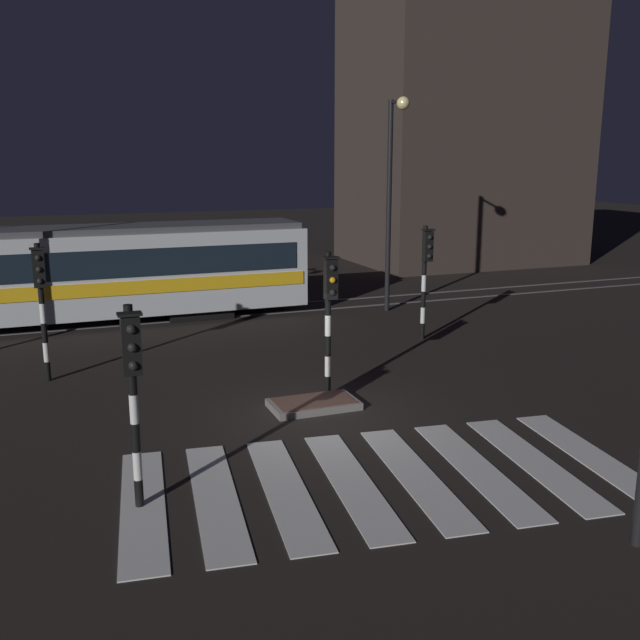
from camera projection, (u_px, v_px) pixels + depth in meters
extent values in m
plane|color=black|center=(318.00, 418.00, 15.47)|extent=(120.00, 120.00, 0.00)
cube|color=#59595E|center=(211.00, 318.00, 24.94)|extent=(80.00, 0.12, 0.03)
cube|color=#59595E|center=(202.00, 310.00, 26.24)|extent=(80.00, 0.12, 0.03)
cube|color=silver|center=(143.00, 505.00, 11.56)|extent=(1.22, 4.31, 0.02)
cube|color=silver|center=(216.00, 497.00, 11.84)|extent=(1.22, 4.31, 0.02)
cube|color=silver|center=(285.00, 490.00, 12.11)|extent=(1.22, 4.31, 0.02)
cube|color=silver|center=(352.00, 482.00, 12.39)|extent=(1.22, 4.31, 0.02)
cube|color=silver|center=(415.00, 475.00, 12.66)|extent=(1.22, 4.31, 0.02)
cube|color=silver|center=(476.00, 468.00, 12.94)|extent=(1.22, 4.31, 0.02)
cube|color=silver|center=(534.00, 462.00, 13.21)|extent=(1.22, 4.31, 0.02)
cube|color=silver|center=(590.00, 456.00, 13.49)|extent=(1.22, 4.31, 0.02)
cube|color=slate|center=(314.00, 404.00, 16.07)|extent=(1.94, 1.10, 0.16)
cube|color=brown|center=(314.00, 401.00, 16.05)|extent=(1.75, 0.99, 0.02)
cylinder|color=black|center=(422.00, 331.00, 22.12)|extent=(0.14, 0.14, 0.50)
cylinder|color=white|center=(423.00, 315.00, 22.01)|extent=(0.14, 0.14, 0.50)
cylinder|color=black|center=(423.00, 299.00, 21.90)|extent=(0.14, 0.14, 0.50)
cylinder|color=white|center=(424.00, 283.00, 21.79)|extent=(0.14, 0.14, 0.50)
cylinder|color=black|center=(424.00, 267.00, 21.68)|extent=(0.14, 0.14, 0.50)
cylinder|color=white|center=(425.00, 251.00, 21.57)|extent=(0.14, 0.14, 0.50)
cylinder|color=black|center=(425.00, 234.00, 21.46)|extent=(0.14, 0.14, 0.50)
cube|color=black|center=(428.00, 246.00, 21.38)|extent=(0.28, 0.20, 0.90)
sphere|color=black|center=(430.00, 237.00, 21.22)|extent=(0.14, 0.14, 0.14)
sphere|color=black|center=(430.00, 247.00, 21.28)|extent=(0.14, 0.14, 0.14)
sphere|color=black|center=(429.00, 256.00, 21.34)|extent=(0.14, 0.14, 0.14)
cube|color=black|center=(428.00, 230.00, 21.27)|extent=(0.36, 0.24, 0.04)
cylinder|color=black|center=(48.00, 371.00, 17.99)|extent=(0.14, 0.14, 0.49)
cylinder|color=white|center=(46.00, 352.00, 17.88)|extent=(0.14, 0.14, 0.49)
cylinder|color=black|center=(44.00, 333.00, 17.77)|extent=(0.14, 0.14, 0.49)
cylinder|color=white|center=(43.00, 313.00, 17.66)|extent=(0.14, 0.14, 0.49)
cylinder|color=black|center=(41.00, 294.00, 17.55)|extent=(0.14, 0.14, 0.49)
cylinder|color=white|center=(39.00, 274.00, 17.44)|extent=(0.14, 0.14, 0.49)
cylinder|color=black|center=(38.00, 253.00, 17.33)|extent=(0.14, 0.14, 0.49)
cube|color=black|center=(39.00, 269.00, 17.26)|extent=(0.28, 0.20, 0.90)
sphere|color=black|center=(38.00, 258.00, 17.09)|extent=(0.14, 0.14, 0.14)
sphere|color=black|center=(39.00, 270.00, 17.16)|extent=(0.14, 0.14, 0.14)
sphere|color=black|center=(40.00, 281.00, 17.22)|extent=(0.14, 0.14, 0.14)
cube|color=black|center=(37.00, 249.00, 17.15)|extent=(0.36, 0.24, 0.04)
cylinder|color=black|center=(328.00, 386.00, 16.84)|extent=(0.14, 0.14, 0.49)
cylinder|color=white|center=(328.00, 366.00, 16.73)|extent=(0.14, 0.14, 0.49)
cylinder|color=black|center=(328.00, 346.00, 16.62)|extent=(0.14, 0.14, 0.49)
cylinder|color=white|center=(328.00, 325.00, 16.51)|extent=(0.14, 0.14, 0.49)
cylinder|color=black|center=(328.00, 305.00, 16.41)|extent=(0.14, 0.14, 0.49)
cylinder|color=white|center=(328.00, 284.00, 16.30)|extent=(0.14, 0.14, 0.49)
cylinder|color=black|center=(328.00, 263.00, 16.19)|extent=(0.14, 0.14, 0.49)
cube|color=black|center=(331.00, 279.00, 16.12)|extent=(0.28, 0.20, 0.90)
sphere|color=black|center=(333.00, 268.00, 15.95)|extent=(0.14, 0.14, 0.14)
sphere|color=orange|center=(333.00, 280.00, 16.02)|extent=(0.14, 0.14, 0.14)
sphere|color=black|center=(333.00, 292.00, 16.08)|extent=(0.14, 0.14, 0.14)
cube|color=black|center=(331.00, 258.00, 16.01)|extent=(0.36, 0.24, 0.04)
cylinder|color=black|center=(139.00, 493.00, 11.50)|extent=(0.14, 0.14, 0.47)
cylinder|color=white|center=(137.00, 465.00, 11.39)|extent=(0.14, 0.14, 0.47)
cylinder|color=black|center=(136.00, 437.00, 11.29)|extent=(0.14, 0.14, 0.47)
cylinder|color=white|center=(134.00, 409.00, 11.18)|extent=(0.14, 0.14, 0.47)
cylinder|color=black|center=(132.00, 380.00, 11.08)|extent=(0.14, 0.14, 0.47)
cylinder|color=white|center=(130.00, 350.00, 10.97)|extent=(0.14, 0.14, 0.47)
cylinder|color=black|center=(129.00, 320.00, 10.87)|extent=(0.14, 0.14, 0.47)
cube|color=black|center=(131.00, 346.00, 10.79)|extent=(0.28, 0.20, 0.90)
sphere|color=black|center=(131.00, 329.00, 10.63)|extent=(0.14, 0.14, 0.14)
sphere|color=black|center=(132.00, 348.00, 10.69)|extent=(0.14, 0.14, 0.14)
sphere|color=black|center=(133.00, 366.00, 10.75)|extent=(0.14, 0.14, 0.14)
cube|color=black|center=(129.00, 314.00, 10.68)|extent=(0.36, 0.24, 0.04)
cylinder|color=black|center=(389.00, 208.00, 25.44)|extent=(0.18, 0.18, 7.40)
cylinder|color=black|center=(397.00, 102.00, 24.23)|extent=(0.10, 0.90, 0.10)
sphere|color=#F9E08C|center=(403.00, 103.00, 23.84)|extent=(0.44, 0.44, 0.44)
cube|color=silver|center=(57.00, 275.00, 23.51)|extent=(16.52, 2.50, 2.70)
cube|color=yellow|center=(59.00, 292.00, 22.43)|extent=(16.19, 0.04, 0.44)
cube|color=yellow|center=(57.00, 280.00, 24.74)|extent=(16.19, 0.04, 0.44)
cube|color=black|center=(57.00, 267.00, 22.26)|extent=(15.69, 0.03, 0.90)
cube|color=#4C4C51|center=(54.00, 231.00, 23.18)|extent=(16.19, 2.30, 0.20)
cube|color=black|center=(197.00, 310.00, 25.44)|extent=(2.20, 2.00, 0.35)
sphere|color=#F9F2CC|center=(297.00, 273.00, 26.51)|extent=(0.24, 0.24, 0.24)
cube|color=#382D28|center=(462.00, 128.00, 37.48)|extent=(11.09, 8.00, 13.91)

